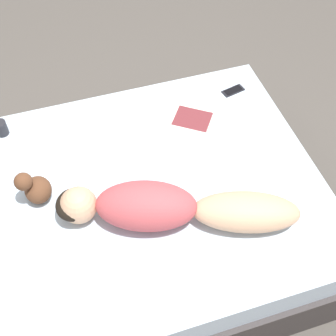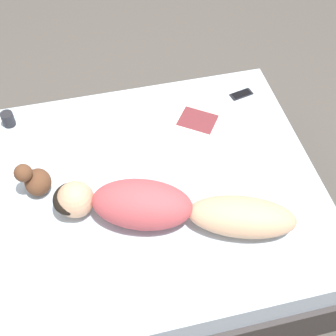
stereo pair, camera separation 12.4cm
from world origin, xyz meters
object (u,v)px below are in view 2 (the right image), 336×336
object	(u,v)px
person	(163,207)
coffee_mug	(8,119)
cell_phone	(241,94)
open_magazine	(190,135)

from	to	relation	value
person	coffee_mug	size ratio (longest dim) A/B	11.44
cell_phone	person	bearing A→B (deg)	125.94
open_magazine	coffee_mug	xyz separation A→B (m)	(0.35, 1.08, 0.04)
open_magazine	person	bearing A→B (deg)	-172.96
coffee_mug	cell_phone	xyz separation A→B (m)	(-0.08, -1.50, -0.04)
person	coffee_mug	world-z (taller)	person
person	open_magazine	xyz separation A→B (m)	(0.55, -0.29, -0.10)
open_magazine	cell_phone	distance (m)	0.50
person	open_magazine	distance (m)	0.63
person	cell_phone	world-z (taller)	person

